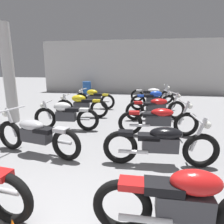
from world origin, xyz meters
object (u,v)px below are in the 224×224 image
object	(u,v)px
motorcycle_left_row_2	(66,115)
motorcycle_right_row_2	(159,120)
motorcycle_left_row_3	(81,105)
motorcycle_right_row_4	(154,100)
motorcycle_left_row_4	(94,98)
oil_drum	(87,88)
support_pillar	(9,74)
motorcycle_right_row_5	(152,94)
motorcycle_right_row_0	(185,203)
motorcycle_right_row_1	(161,143)
motorcycle_left_row_1	(36,134)
motorcycle_right_row_3	(156,107)

from	to	relation	value
motorcycle_left_row_2	motorcycle_right_row_2	distance (m)	2.67
motorcycle_left_row_3	motorcycle_right_row_4	world-z (taller)	same
motorcycle_left_row_4	oil_drum	xyz separation A→B (m)	(-1.62, 4.35, -0.03)
motorcycle_left_row_2	support_pillar	bearing A→B (deg)	165.00
motorcycle_left_row_3	motorcycle_right_row_5	world-z (taller)	motorcycle_right_row_5
motorcycle_left_row_4	motorcycle_right_row_2	world-z (taller)	motorcycle_right_row_2
motorcycle_right_row_0	motorcycle_right_row_1	distance (m)	1.65
motorcycle_left_row_3	motorcycle_left_row_4	world-z (taller)	same
motorcycle_left_row_1	motorcycle_right_row_0	world-z (taller)	motorcycle_left_row_1
support_pillar	motorcycle_right_row_3	size ratio (longest dim) A/B	1.50
support_pillar	motorcycle_left_row_2	bearing A→B (deg)	-15.00
motorcycle_right_row_1	oil_drum	world-z (taller)	motorcycle_right_row_1
motorcycle_left_row_1	motorcycle_right_row_4	xyz separation A→B (m)	(2.68, 4.77, 0.01)
motorcycle_right_row_5	oil_drum	bearing A→B (deg)	147.83
motorcycle_left_row_2	motorcycle_right_row_1	world-z (taller)	motorcycle_right_row_1
support_pillar	motorcycle_left_row_2	distance (m)	2.48
motorcycle_left_row_1	oil_drum	bearing A→B (deg)	99.74
motorcycle_right_row_4	motorcycle_right_row_3	bearing A→B (deg)	-89.11
motorcycle_right_row_1	motorcycle_right_row_5	size ratio (longest dim) A/B	1.00
motorcycle_left_row_3	motorcycle_right_row_0	distance (m)	5.57
motorcycle_left_row_3	motorcycle_right_row_0	size ratio (longest dim) A/B	1.00
support_pillar	motorcycle_right_row_4	bearing A→B (deg)	27.84
motorcycle_left_row_1	motorcycle_right_row_5	world-z (taller)	same
motorcycle_right_row_0	motorcycle_right_row_3	world-z (taller)	motorcycle_right_row_3
support_pillar	motorcycle_right_row_0	size ratio (longest dim) A/B	1.62
motorcycle_left_row_2	motorcycle_right_row_3	world-z (taller)	motorcycle_right_row_3
motorcycle_right_row_2	motorcycle_right_row_5	bearing A→B (deg)	89.93
motorcycle_right_row_2	motorcycle_right_row_3	distance (m)	1.63
motorcycle_left_row_4	motorcycle_right_row_4	xyz separation A→B (m)	(2.64, -0.06, 0.00)
motorcycle_left_row_4	motorcycle_right_row_5	distance (m)	3.12
support_pillar	motorcycle_right_row_1	world-z (taller)	support_pillar
motorcycle_left_row_3	motorcycle_left_row_4	size ratio (longest dim) A/B	1.01
motorcycle_right_row_0	oil_drum	xyz separation A→B (m)	(-4.27, 10.91, -0.03)
motorcycle_left_row_1	motorcycle_right_row_5	bearing A→B (deg)	67.70
motorcycle_right_row_5	motorcycle_right_row_4	bearing A→B (deg)	-89.81
motorcycle_left_row_4	motorcycle_left_row_3	bearing A→B (deg)	-91.71
motorcycle_right_row_0	oil_drum	size ratio (longest dim) A/B	2.32
motorcycle_left_row_3	motorcycle_right_row_5	bearing A→B (deg)	51.49
support_pillar	motorcycle_right_row_2	bearing A→B (deg)	-7.32
motorcycle_right_row_4	motorcycle_right_row_5	xyz separation A→B (m)	(-0.01, 1.74, -0.01)
support_pillar	oil_drum	size ratio (longest dim) A/B	3.76
motorcycle_right_row_5	motorcycle_right_row_2	bearing A→B (deg)	-90.07
motorcycle_right_row_1	motorcycle_left_row_3	bearing A→B (deg)	128.89
motorcycle_right_row_0	oil_drum	bearing A→B (deg)	111.39
support_pillar	motorcycle_left_row_4	world-z (taller)	support_pillar
support_pillar	motorcycle_right_row_5	xyz separation A→B (m)	(4.81, 4.29, -1.15)
oil_drum	motorcycle_right_row_1	bearing A→B (deg)	-65.80
motorcycle_right_row_0	motorcycle_right_row_4	size ratio (longest dim) A/B	1.00
motorcycle_right_row_0	motorcycle_right_row_2	size ratio (longest dim) A/B	0.91
motorcycle_left_row_3	motorcycle_right_row_1	size ratio (longest dim) A/B	0.91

